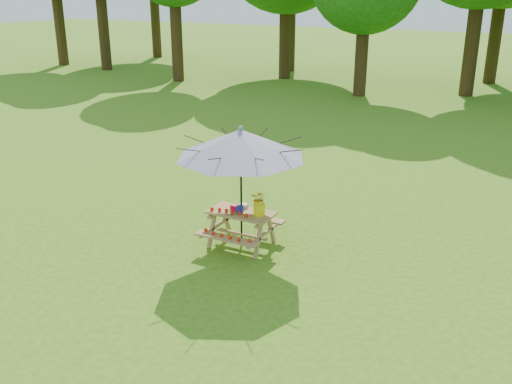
% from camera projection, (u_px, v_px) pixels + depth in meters
% --- Properties ---
extents(picnic_table, '(1.20, 1.32, 0.67)m').
position_uv_depth(picnic_table, '(241.00, 229.00, 10.47)').
color(picnic_table, '#8F5D41').
rests_on(picnic_table, ground).
extents(patio_umbrella, '(2.42, 2.42, 2.26)m').
position_uv_depth(patio_umbrella, '(241.00, 144.00, 9.92)').
color(patio_umbrella, black).
rests_on(patio_umbrella, ground).
extents(produce_bins, '(0.28, 0.40, 0.13)m').
position_uv_depth(produce_bins, '(239.00, 208.00, 10.38)').
color(produce_bins, red).
rests_on(produce_bins, picnic_table).
extents(tomatoes_row, '(0.77, 0.13, 0.07)m').
position_uv_depth(tomatoes_row, '(229.00, 212.00, 10.26)').
color(tomatoes_row, red).
rests_on(tomatoes_row, picnic_table).
extents(flower_bucket, '(0.31, 0.28, 0.47)m').
position_uv_depth(flower_bucket, '(259.00, 202.00, 10.11)').
color(flower_bucket, yellow).
rests_on(flower_bucket, picnic_table).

